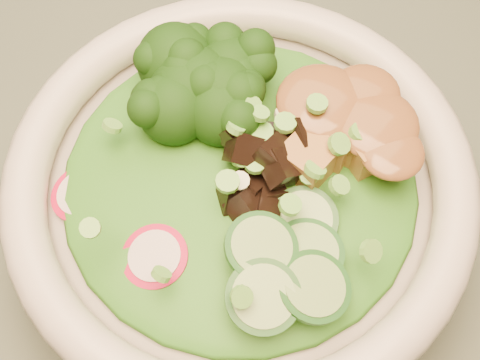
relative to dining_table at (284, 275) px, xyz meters
The scene contains 10 objects.
dining_table is the anchor object (origin of this frame).
salad_bowl 0.16m from the dining_table, 137.62° to the right, with size 0.29×0.29×0.08m.
lettuce_bed 0.18m from the dining_table, 137.62° to the right, with size 0.22×0.22×0.03m, color #266415.
broccoli_florets 0.21m from the dining_table, behind, with size 0.09×0.07×0.05m, color black, non-canonical shape.
radish_slices 0.21m from the dining_table, 121.34° to the right, with size 0.12×0.04×0.02m, color #B50D36, non-canonical shape.
cucumber_slices 0.20m from the dining_table, 58.59° to the right, with size 0.07×0.07×0.04m, color #86BA67, non-canonical shape.
mushroom_heap 0.19m from the dining_table, 148.51° to the right, with size 0.07×0.07×0.04m, color black, non-canonical shape.
tofu_cubes 0.19m from the dining_table, 85.67° to the left, with size 0.10×0.06×0.04m, color olive, non-canonical shape.
peanut_sauce 0.21m from the dining_table, 85.67° to the left, with size 0.07×0.06×0.02m, color brown.
scallion_garnish 0.21m from the dining_table, 137.62° to the right, with size 0.20×0.20×0.03m, color #66B841, non-canonical shape.
Camera 1 is at (0.09, -0.18, 1.17)m, focal length 50.00 mm.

